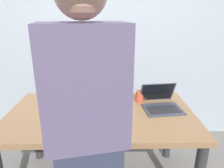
# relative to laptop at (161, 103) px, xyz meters

# --- Properties ---
(desk) EXTENTS (1.55, 0.88, 0.75)m
(desk) POSITION_rel_laptop_xyz_m (-0.52, -0.09, -0.15)
(desk) COLOR olive
(desk) RESTS_ON ground
(laptop) EXTENTS (0.35, 0.36, 0.20)m
(laptop) POSITION_rel_laptop_xyz_m (0.00, 0.00, 0.00)
(laptop) COLOR #383D4C
(laptop) RESTS_ON desk
(beer_bottle_amber) EXTENTS (0.06, 0.06, 0.31)m
(beer_bottle_amber) POSITION_rel_laptop_xyz_m (-0.69, 0.10, 0.08)
(beer_bottle_amber) COLOR brown
(beer_bottle_amber) RESTS_ON desk
(beer_bottle_green) EXTENTS (0.07, 0.07, 0.30)m
(beer_bottle_green) POSITION_rel_laptop_xyz_m (-0.76, 0.05, 0.07)
(beer_bottle_green) COLOR #333333
(beer_bottle_green) RESTS_ON desk
(beer_bottle_dark) EXTENTS (0.07, 0.07, 0.31)m
(beer_bottle_dark) POSITION_rel_laptop_xyz_m (-0.63, 0.18, 0.08)
(beer_bottle_dark) COLOR #472B14
(beer_bottle_dark) RESTS_ON desk
(person_figure) EXTENTS (0.42, 0.35, 1.76)m
(person_figure) POSITION_rel_laptop_xyz_m (-0.56, -0.77, 0.12)
(person_figure) COLOR #2D3347
(person_figure) RESTS_ON ground
(coffee_mug) EXTENTS (0.11, 0.07, 0.11)m
(coffee_mug) POSITION_rel_laptop_xyz_m (-0.17, 0.12, 0.01)
(coffee_mug) COLOR #BF4C33
(coffee_mug) RESTS_ON desk
(back_wall) EXTENTS (6.00, 0.10, 2.60)m
(back_wall) POSITION_rel_laptop_xyz_m (-0.52, 0.84, 0.51)
(back_wall) COLOR #99A3AD
(back_wall) RESTS_ON ground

